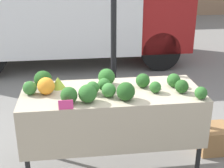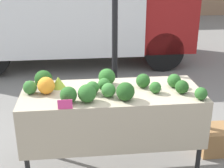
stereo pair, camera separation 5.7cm
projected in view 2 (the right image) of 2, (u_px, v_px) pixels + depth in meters
ground_plane at (112, 163)px, 3.55m from camera, size 40.00×40.00×0.00m
tent_pole at (115, 42)px, 3.81m from camera, size 0.07×0.07×2.45m
parked_truck at (64, 2)px, 6.73m from camera, size 5.06×2.18×2.43m
market_table at (113, 105)px, 3.21m from camera, size 1.87×0.76×0.89m
orange_cauliflower at (46, 85)px, 3.14m from camera, size 0.17×0.17×0.17m
romanesco_head at (58, 82)px, 3.30m from camera, size 0.15×0.15×0.12m
broccoli_head_0 at (143, 81)px, 3.30m from camera, size 0.15×0.15×0.15m
broccoli_head_1 at (43, 79)px, 3.29m from camera, size 0.19×0.19×0.19m
broccoli_head_2 at (155, 87)px, 3.16m from camera, size 0.12×0.12×0.12m
broccoli_head_3 at (92, 88)px, 3.14m from camera, size 0.13×0.13×0.13m
broccoli_head_4 at (108, 90)px, 3.07m from camera, size 0.14×0.14×0.14m
broccoli_head_5 at (182, 87)px, 3.15m from camera, size 0.14×0.14×0.14m
broccoli_head_6 at (174, 81)px, 3.31m from camera, size 0.15×0.15×0.15m
broccoli_head_7 at (107, 77)px, 3.36m from camera, size 0.18×0.18×0.18m
broccoli_head_8 at (104, 84)px, 3.22m from camera, size 0.13×0.13×0.13m
broccoli_head_9 at (68, 95)px, 2.93m from camera, size 0.16×0.16×0.16m
broccoli_head_10 at (30, 87)px, 3.14m from camera, size 0.14×0.14×0.14m
broccoli_head_11 at (125, 91)px, 2.99m from camera, size 0.18×0.18×0.18m
broccoli_head_12 at (201, 94)px, 3.01m from camera, size 0.12×0.12×0.12m
broccoli_head_13 at (87, 93)px, 2.95m from camera, size 0.18×0.18×0.18m
price_sign at (65, 104)px, 2.82m from camera, size 0.13×0.01×0.09m
produce_crate at (214, 139)px, 3.75m from camera, size 0.39×0.36×0.30m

